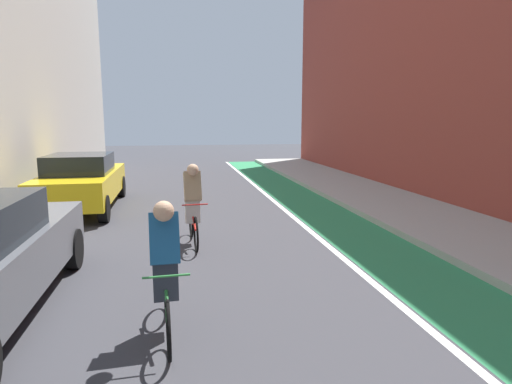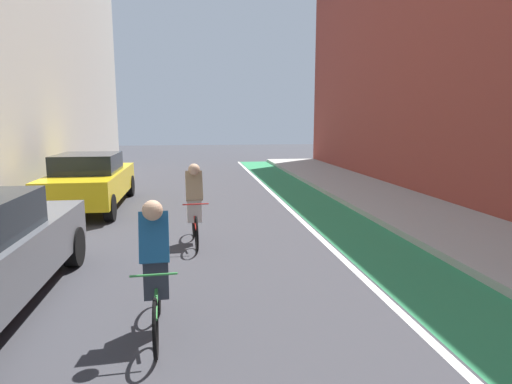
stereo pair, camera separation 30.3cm
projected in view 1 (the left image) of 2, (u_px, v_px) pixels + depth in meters
ground_plane at (210, 275)px, 6.84m from camera, size 73.87×73.87×0.00m
bike_lane_paint at (356, 234)px, 9.37m from camera, size 1.60×33.58×0.00m
lane_divider_stripe at (316, 236)px, 9.21m from camera, size 0.12×33.58×0.00m
sidewalk_right at (449, 226)px, 9.75m from camera, size 2.85×33.58×0.14m
building_facade_right at (507, 14)px, 11.32m from camera, size 2.40×29.58×10.35m
parked_sedan_yellow_cab at (82, 181)px, 11.83m from camera, size 1.85×4.75×1.53m
cyclist_trailing at (165, 263)px, 4.84m from camera, size 0.48×1.68×1.59m
cyclist_far at (193, 204)px, 8.43m from camera, size 0.48×1.72×1.62m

